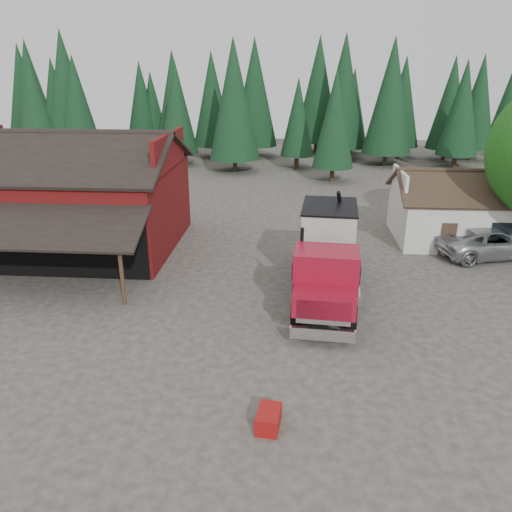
{
  "coord_description": "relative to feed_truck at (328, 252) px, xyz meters",
  "views": [
    {
      "loc": [
        2.27,
        -18.74,
        10.66
      ],
      "look_at": [
        0.52,
        4.29,
        1.8
      ],
      "focal_mm": 35.0,
      "sensor_mm": 36.0,
      "label": 1
    }
  ],
  "objects": [
    {
      "name": "red_barn",
      "position": [
        -15.01,
        5.87,
        0.5
      ],
      "size": [
        12.8,
        13.63,
        7.18
      ],
      "color": "maroon",
      "rests_on": "ground"
    },
    {
      "name": "feed_truck",
      "position": [
        0.0,
        0.0,
        0.0
      ],
      "size": [
        3.57,
        10.58,
        4.69
      ],
      "rotation": [
        0.0,
        0.0,
        -0.08
      ],
      "color": "black",
      "rests_on": "ground"
    },
    {
      "name": "conifer_backdrop",
      "position": [
        -4.01,
        37.97,
        -2.19
      ],
      "size": [
        76.0,
        16.0,
        16.0
      ],
      "primitive_type": null,
      "color": "black",
      "rests_on": "ground"
    },
    {
      "name": "near_pine_d",
      "position": [
        -8.01,
        29.97,
        5.2
      ],
      "size": [
        5.28,
        5.28,
        13.4
      ],
      "color": "#382619",
      "rests_on": "ground"
    },
    {
      "name": "silver_car",
      "position": [
        9.99,
        5.97,
        -1.3
      ],
      "size": [
        6.98,
        4.57,
        1.79
      ],
      "primitive_type": "imported",
      "rotation": [
        0.0,
        0.0,
        1.84
      ],
      "color": "#B7B9C0",
      "rests_on": "ground"
    },
    {
      "name": "farmhouse",
      "position": [
        8.99,
        8.97,
        -0.53
      ],
      "size": [
        8.6,
        6.42,
        4.65
      ],
      "color": "silver",
      "rests_on": "ground"
    },
    {
      "name": "equip_box",
      "position": [
        -2.32,
        -10.03,
        -1.89
      ],
      "size": [
        0.82,
        1.17,
        0.6
      ],
      "primitive_type": "cube",
      "rotation": [
        0.0,
        0.0,
        -0.12
      ],
      "color": "maroon",
      "rests_on": "ground"
    },
    {
      "name": "near_pine_a",
      "position": [
        -26.01,
        23.97,
        4.2
      ],
      "size": [
        4.4,
        4.4,
        11.4
      ],
      "color": "#382619",
      "rests_on": "ground"
    },
    {
      "name": "near_pine_b",
      "position": [
        1.99,
        25.97,
        3.7
      ],
      "size": [
        3.96,
        3.96,
        10.4
      ],
      "color": "#382619",
      "rests_on": "ground"
    },
    {
      "name": "ground",
      "position": [
        -4.01,
        -4.03,
        -2.19
      ],
      "size": [
        120.0,
        120.0,
        0.0
      ],
      "primitive_type": "plane",
      "color": "#3E3731",
      "rests_on": "ground"
    }
  ]
}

